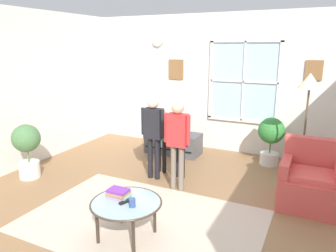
{
  "coord_description": "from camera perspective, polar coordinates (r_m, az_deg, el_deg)",
  "views": [
    {
      "loc": [
        1.73,
        -3.22,
        2.07
      ],
      "look_at": [
        -0.07,
        0.46,
        1.04
      ],
      "focal_mm": 34.22,
      "sensor_mm": 36.0,
      "label": 1
    }
  ],
  "objects": [
    {
      "name": "ground_plane",
      "position": [
        4.21,
        -2.0,
        -15.56
      ],
      "size": [
        6.3,
        6.39,
        0.02
      ],
      "primitive_type": "cube",
      "color": "olive"
    },
    {
      "name": "person_blue_shirt",
      "position": [
        5.05,
        2.22,
        -2.44
      ],
      "size": [
        0.31,
        0.14,
        1.01
      ],
      "color": "black",
      "rests_on": "ground_plane"
    },
    {
      "name": "potted_plant_by_window",
      "position": [
        5.9,
        17.86,
        -1.7
      ],
      "size": [
        0.46,
        0.46,
        0.86
      ],
      "color": "silver",
      "rests_on": "ground_plane"
    },
    {
      "name": "book_stack",
      "position": [
        3.67,
        -8.83,
        -11.79
      ],
      "size": [
        0.26,
        0.18,
        0.1
      ],
      "color": "#B987C5",
      "rests_on": "coffee_table"
    },
    {
      "name": "person_green_shirt",
      "position": [
        5.25,
        -1.19,
        -1.09
      ],
      "size": [
        0.34,
        0.15,
        1.11
      ],
      "color": "black",
      "rests_on": "ground_plane"
    },
    {
      "name": "cup",
      "position": [
        3.46,
        -6.4,
        -13.4
      ],
      "size": [
        0.07,
        0.07,
        0.09
      ],
      "primitive_type": "cylinder",
      "color": "#334C8C",
      "rests_on": "coffee_table"
    },
    {
      "name": "tv_stand",
      "position": [
        6.33,
        0.93,
        -3.04
      ],
      "size": [
        1.07,
        0.49,
        0.42
      ],
      "color": "#4C4C51",
      "rests_on": "ground_plane"
    },
    {
      "name": "remote_near_cup",
      "position": [
        3.66,
        -7.33,
        -12.49
      ],
      "size": [
        0.1,
        0.14,
        0.02
      ],
      "primitive_type": "cube",
      "rotation": [
        0.0,
        0.0,
        0.48
      ],
      "color": "black",
      "rests_on": "coffee_table"
    },
    {
      "name": "coffee_table",
      "position": [
        3.6,
        -7.45,
        -13.64
      ],
      "size": [
        0.78,
        0.78,
        0.44
      ],
      "color": "#99B2B7",
      "rests_on": "ground_plane"
    },
    {
      "name": "armchair",
      "position": [
        4.67,
        24.08,
        -9.14
      ],
      "size": [
        0.76,
        0.74,
        0.87
      ],
      "color": "#D14C47",
      "rests_on": "ground_plane"
    },
    {
      "name": "person_black_shirt",
      "position": [
        4.96,
        -2.63,
        -0.41
      ],
      "size": [
        0.4,
        0.18,
        1.33
      ],
      "color": "black",
      "rests_on": "ground_plane"
    },
    {
      "name": "area_rug",
      "position": [
        4.09,
        -4.47,
        -16.36
      ],
      "size": [
        2.82,
        1.87,
        0.01
      ],
      "primitive_type": "cube",
      "color": "#C6B29E",
      "rests_on": "ground_plane"
    },
    {
      "name": "floor_lamp",
      "position": [
        4.95,
        23.78,
        5.44
      ],
      "size": [
        0.32,
        0.32,
        1.71
      ],
      "color": "black",
      "rests_on": "ground_plane"
    },
    {
      "name": "remote_near_books",
      "position": [
        3.56,
        -7.66,
        -13.24
      ],
      "size": [
        0.09,
        0.15,
        0.02
      ],
      "primitive_type": "cube",
      "rotation": [
        0.0,
        0.0,
        -0.36
      ],
      "color": "black",
      "rests_on": "coffee_table"
    },
    {
      "name": "television",
      "position": [
        6.21,
        0.93,
        0.54
      ],
      "size": [
        0.52,
        0.08,
        0.38
      ],
      "color": "#4C4C4C",
      "rests_on": "tv_stand"
    },
    {
      "name": "back_wall",
      "position": [
        6.45,
        10.46,
        7.43
      ],
      "size": [
        5.7,
        0.17,
        2.69
      ],
      "color": "silver",
      "rests_on": "ground_plane"
    },
    {
      "name": "person_red_shirt",
      "position": [
        4.56,
        1.7,
        -1.68
      ],
      "size": [
        0.4,
        0.18,
        1.33
      ],
      "color": "#726656",
      "rests_on": "ground_plane"
    },
    {
      "name": "potted_plant_corner",
      "position": [
        5.55,
        -23.82,
        -3.3
      ],
      "size": [
        0.44,
        0.44,
        0.88
      ],
      "color": "silver",
      "rests_on": "ground_plane"
    }
  ]
}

